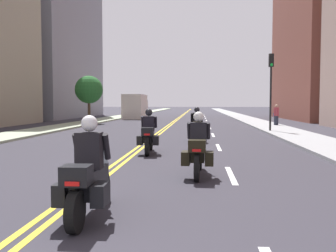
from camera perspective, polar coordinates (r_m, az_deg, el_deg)
The scene contains 15 objects.
ground_plane at distance 49.63m, azimuth 1.88°, elevation 1.38°, with size 264.00×264.00×0.00m, color #2C2A32.
sidewalk_left at distance 50.58m, azimuth -6.87°, elevation 1.46°, with size 2.59×144.00×0.12m, color #98A689.
sidewalk_right at distance 49.86m, azimuth 10.76°, elevation 1.40°, with size 2.59×144.00×0.12m, color gray.
centreline_yellow_inner at distance 49.64m, azimuth 1.74°, elevation 1.38°, with size 0.12×132.00×0.01m, color yellow.
centreline_yellow_outer at distance 49.62m, azimuth 2.02°, elevation 1.38°, with size 0.12×132.00×0.01m, color yellow.
lane_dashes_white at distance 30.60m, azimuth 6.16°, elevation 0.06°, with size 0.14×56.40×0.01m.
building_left_2 at distance 52.12m, azimuth -17.74°, elevation 16.19°, with size 9.03×20.03×26.86m.
motorcycle_0 at distance 6.08m, azimuth -11.94°, elevation -7.72°, with size 0.77×2.18×1.63m.
motorcycle_1 at distance 9.39m, azimuth 4.58°, elevation -3.61°, with size 0.78×2.23×1.61m.
motorcycle_2 at distance 13.63m, azimuth -2.93°, elevation -1.44°, with size 0.78×2.30×1.61m.
motorcycle_3 at distance 17.71m, azimuth 4.38°, elevation -0.28°, with size 0.77×2.15×1.63m.
traffic_light_near at distance 24.21m, azimuth 15.26°, elevation 6.90°, with size 0.28×0.38×4.83m.
pedestrian_0 at distance 30.34m, azimuth 15.99°, elevation 1.58°, with size 0.37×0.50×1.71m.
street_tree_0 at distance 34.48m, azimuth -11.84°, elevation 5.37°, with size 2.47×2.47×4.25m.
parked_truck at distance 44.74m, azimuth -4.87°, elevation 2.77°, with size 2.20×6.50×2.80m.
Camera 1 is at (2.38, -1.54, 1.82)m, focal length 40.43 mm.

